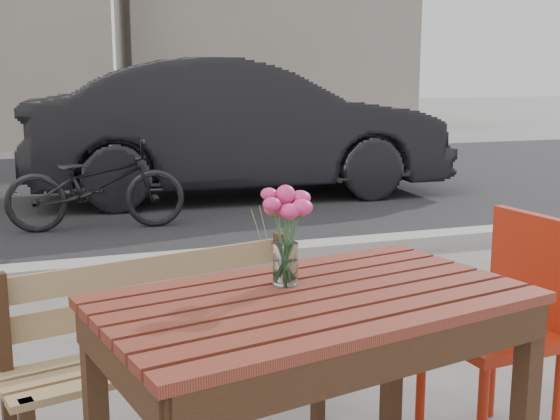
{
  "coord_description": "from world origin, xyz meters",
  "views": [
    {
      "loc": [
        -0.55,
        -1.97,
        1.4
      ],
      "look_at": [
        0.15,
        0.04,
        1.0
      ],
      "focal_mm": 45.0,
      "sensor_mm": 36.0,
      "label": 1
    }
  ],
  "objects_px": {
    "red_chair": "(509,314)",
    "bicycle": "(96,185)",
    "parked_car": "(238,129)",
    "main_table": "(314,335)",
    "main_vase": "(285,223)"
  },
  "relations": [
    {
      "from": "main_vase",
      "to": "bicycle",
      "type": "relative_size",
      "value": 0.19
    },
    {
      "from": "red_chair",
      "to": "bicycle",
      "type": "relative_size",
      "value": 0.55
    },
    {
      "from": "main_vase",
      "to": "parked_car",
      "type": "distance_m",
      "value": 6.25
    },
    {
      "from": "parked_car",
      "to": "bicycle",
      "type": "relative_size",
      "value": 3.01
    },
    {
      "from": "main_table",
      "to": "main_vase",
      "type": "relative_size",
      "value": 4.46
    },
    {
      "from": "red_chair",
      "to": "bicycle",
      "type": "height_order",
      "value": "red_chair"
    },
    {
      "from": "main_vase",
      "to": "parked_car",
      "type": "xyz_separation_m",
      "value": [
        1.57,
        6.05,
        -0.16
      ]
    },
    {
      "from": "main_table",
      "to": "red_chair",
      "type": "xyz_separation_m",
      "value": [
        0.91,
        0.27,
        -0.13
      ]
    },
    {
      "from": "main_table",
      "to": "bicycle",
      "type": "height_order",
      "value": "bicycle"
    },
    {
      "from": "main_vase",
      "to": "bicycle",
      "type": "height_order",
      "value": "main_vase"
    },
    {
      "from": "bicycle",
      "to": "red_chair",
      "type": "bearing_deg",
      "value": -160.61
    },
    {
      "from": "red_chair",
      "to": "parked_car",
      "type": "xyz_separation_m",
      "value": [
        0.61,
        5.89,
        0.28
      ]
    },
    {
      "from": "main_vase",
      "to": "parked_car",
      "type": "height_order",
      "value": "parked_car"
    },
    {
      "from": "main_table",
      "to": "bicycle",
      "type": "relative_size",
      "value": 0.85
    },
    {
      "from": "red_chair",
      "to": "bicycle",
      "type": "distance_m",
      "value": 4.64
    }
  ]
}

